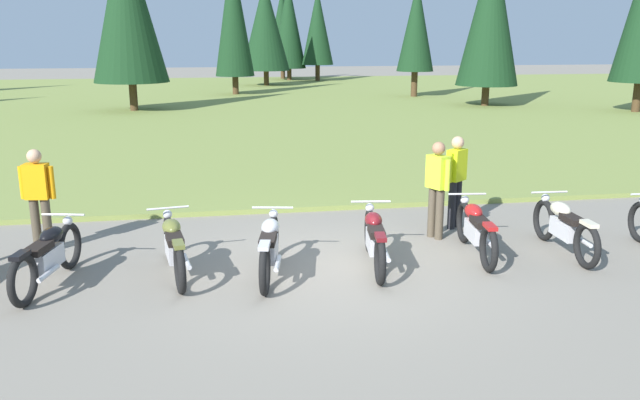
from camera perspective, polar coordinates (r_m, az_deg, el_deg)
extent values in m
plane|color=gray|center=(9.62, 0.60, -6.07)|extent=(140.00, 140.00, 0.00)
cube|color=olive|center=(34.27, -6.96, 8.62)|extent=(80.00, 44.00, 0.10)
cylinder|color=#47331E|center=(51.17, -0.22, 11.24)|extent=(0.36, 0.36, 1.35)
cone|color=#143319|center=(51.11, -0.22, 15.27)|extent=(2.46, 2.46, 5.84)
cylinder|color=#47331E|center=(33.07, 14.54, 8.94)|extent=(0.36, 0.36, 1.10)
cone|color=#143319|center=(32.97, 14.99, 15.92)|extent=(3.00, 3.00, 6.96)
cylinder|color=#47331E|center=(54.07, -3.34, 11.45)|extent=(0.36, 0.36, 1.48)
cone|color=#143319|center=(54.02, -3.39, 15.30)|extent=(2.63, 2.63, 5.78)
cylinder|color=#47331E|center=(46.17, -4.81, 10.75)|extent=(0.36, 0.36, 1.16)
cone|color=#143319|center=(46.10, -4.91, 15.31)|extent=(3.35, 3.35, 6.19)
cylinder|color=#47331E|center=(30.99, -16.32, 8.78)|extent=(0.36, 0.36, 1.40)
cone|color=#143319|center=(30.92, -16.88, 16.51)|extent=(3.38, 3.38, 6.97)
cylinder|color=#47331E|center=(39.02, -7.55, 10.07)|extent=(0.36, 0.36, 1.17)
cone|color=#143319|center=(38.95, -7.76, 16.23)|extent=(2.30, 2.30, 7.21)
cylinder|color=#47331E|center=(32.60, 26.44, 8.16)|extent=(0.36, 0.36, 1.44)
cylinder|color=#47331E|center=(52.14, -2.76, 11.11)|extent=(0.36, 0.36, 1.03)
cone|color=#143319|center=(52.08, -2.81, 15.41)|extent=(2.67, 2.67, 6.79)
cylinder|color=#47331E|center=(37.53, 8.41, 10.15)|extent=(0.36, 0.36, 1.53)
cone|color=#143319|center=(37.45, 8.60, 15.18)|extent=(2.09, 2.09, 5.06)
torus|color=black|center=(10.19, -21.46, -3.84)|extent=(0.24, 0.71, 0.70)
torus|color=black|center=(9.00, -24.99, -6.54)|extent=(0.24, 0.71, 0.70)
cube|color=silver|center=(9.58, -23.14, -4.82)|extent=(0.33, 0.67, 0.28)
ellipsoid|color=black|center=(9.65, -22.85, -2.91)|extent=(0.35, 0.52, 0.22)
cube|color=black|center=(9.32, -23.84, -3.97)|extent=(0.32, 0.52, 0.10)
cube|color=black|center=(8.90, -25.22, -4.49)|extent=(0.20, 0.34, 0.06)
cylinder|color=silver|center=(9.97, -21.95, -1.22)|extent=(0.61, 0.16, 0.03)
sphere|color=silver|center=(10.10, -21.61, -1.75)|extent=(0.14, 0.14, 0.14)
cylinder|color=silver|center=(9.29, -23.08, -6.04)|extent=(0.18, 0.55, 0.07)
torus|color=black|center=(10.11, -13.33, -3.36)|extent=(0.21, 0.71, 0.70)
torus|color=black|center=(8.78, -12.41, -6.00)|extent=(0.21, 0.71, 0.70)
cube|color=silver|center=(9.43, -12.92, -4.30)|extent=(0.30, 0.66, 0.28)
ellipsoid|color=brown|center=(9.52, -13.13, -2.37)|extent=(0.33, 0.52, 0.22)
cube|color=black|center=(9.15, -12.85, -3.41)|extent=(0.29, 0.51, 0.10)
cube|color=brown|center=(8.68, -12.53, -3.89)|extent=(0.19, 0.34, 0.06)
cylinder|color=silver|center=(9.87, -13.44, -0.70)|extent=(0.62, 0.13, 0.03)
sphere|color=silver|center=(10.02, -13.47, -1.25)|extent=(0.14, 0.14, 0.14)
cylinder|color=silver|center=(9.19, -11.81, -5.38)|extent=(0.16, 0.55, 0.07)
torus|color=black|center=(9.89, -4.15, -3.39)|extent=(0.23, 0.71, 0.70)
torus|color=black|center=(8.57, -4.95, -6.23)|extent=(0.23, 0.71, 0.70)
cube|color=silver|center=(9.21, -4.53, -4.41)|extent=(0.31, 0.67, 0.28)
ellipsoid|color=#B7B7BC|center=(9.30, -4.46, -2.42)|extent=(0.34, 0.52, 0.22)
cube|color=black|center=(8.93, -4.68, -3.53)|extent=(0.30, 0.51, 0.10)
cube|color=#B7B7BC|center=(8.46, -5.00, -4.07)|extent=(0.20, 0.34, 0.06)
cylinder|color=silver|center=(9.65, -4.25, -0.69)|extent=(0.62, 0.14, 0.03)
sphere|color=silver|center=(9.80, -4.18, -1.24)|extent=(0.14, 0.14, 0.14)
cylinder|color=silver|center=(8.95, -3.79, -5.64)|extent=(0.17, 0.55, 0.07)
torus|color=black|center=(10.25, 4.43, -2.76)|extent=(0.20, 0.71, 0.70)
torus|color=black|center=(8.93, 5.38, -5.39)|extent=(0.20, 0.71, 0.70)
cube|color=silver|center=(9.57, 4.88, -3.70)|extent=(0.29, 0.66, 0.28)
ellipsoid|color=maroon|center=(9.66, 4.79, -1.79)|extent=(0.32, 0.51, 0.22)
cube|color=black|center=(9.29, 5.06, -2.83)|extent=(0.28, 0.51, 0.10)
cube|color=maroon|center=(8.82, 5.43, -3.31)|extent=(0.18, 0.34, 0.06)
cylinder|color=silver|center=(10.01, 4.55, -0.14)|extent=(0.62, 0.12, 0.03)
sphere|color=silver|center=(10.16, 4.46, -0.68)|extent=(0.14, 0.14, 0.14)
cylinder|color=silver|center=(9.33, 5.93, -4.84)|extent=(0.14, 0.55, 0.07)
torus|color=black|center=(10.97, 12.72, -1.94)|extent=(0.19, 0.71, 0.70)
torus|color=black|center=(9.68, 14.83, -4.23)|extent=(0.19, 0.71, 0.70)
cube|color=silver|center=(10.31, 13.72, -2.75)|extent=(0.28, 0.66, 0.28)
ellipsoid|color=#AD1919|center=(10.40, 13.55, -0.98)|extent=(0.32, 0.51, 0.22)
cube|color=black|center=(10.04, 14.14, -1.91)|extent=(0.28, 0.50, 0.10)
cube|color=#AD1919|center=(9.58, 14.95, -2.30)|extent=(0.18, 0.34, 0.06)
cylinder|color=silver|center=(10.74, 13.00, 0.53)|extent=(0.62, 0.11, 0.03)
sphere|color=silver|center=(10.89, 12.80, 0.01)|extent=(0.14, 0.14, 0.14)
cylinder|color=silver|center=(10.10, 14.91, -3.76)|extent=(0.14, 0.55, 0.07)
torus|color=black|center=(11.47, 19.37, -1.69)|extent=(0.14, 0.70, 0.70)
torus|color=black|center=(10.29, 22.73, -3.79)|extent=(0.14, 0.70, 0.70)
cube|color=silver|center=(10.86, 20.98, -2.43)|extent=(0.23, 0.65, 0.28)
ellipsoid|color=beige|center=(10.94, 20.68, -0.76)|extent=(0.28, 0.49, 0.22)
cube|color=black|center=(10.62, 21.63, -1.63)|extent=(0.24, 0.49, 0.10)
cube|color=beige|center=(10.19, 22.91, -1.97)|extent=(0.16, 0.33, 0.06)
cylinder|color=silver|center=(11.26, 19.80, 0.67)|extent=(0.62, 0.06, 0.03)
sphere|color=silver|center=(11.39, 19.48, 0.17)|extent=(0.14, 0.14, 0.14)
cylinder|color=silver|center=(10.70, 22.33, -3.36)|extent=(0.10, 0.55, 0.07)
cylinder|color=#4C4233|center=(11.15, 9.97, -1.06)|extent=(0.14, 0.14, 0.88)
cylinder|color=#4C4233|center=(11.02, 10.62, -1.26)|extent=(0.14, 0.14, 0.88)
cube|color=#C6E52D|center=(10.92, 10.46, 2.49)|extent=(0.35, 0.42, 0.56)
sphere|color=#9E7051|center=(10.85, 10.56, 4.56)|extent=(0.22, 0.22, 0.22)
cylinder|color=#C6E52D|center=(11.08, 9.62, 2.59)|extent=(0.09, 0.09, 0.52)
cylinder|color=#C6E52D|center=(10.77, 11.32, 2.17)|extent=(0.09, 0.09, 0.52)
cylinder|color=black|center=(11.67, 11.70, -0.44)|extent=(0.14, 0.14, 0.88)
cylinder|color=black|center=(11.82, 12.15, -0.28)|extent=(0.14, 0.14, 0.88)
cube|color=#D8EA19|center=(11.59, 12.11, 3.09)|extent=(0.42, 0.39, 0.56)
sphere|color=tan|center=(11.52, 12.21, 5.04)|extent=(0.22, 0.22, 0.22)
cylinder|color=#D8EA19|center=(11.40, 11.51, 2.83)|extent=(0.09, 0.09, 0.52)
cylinder|color=#D8EA19|center=(11.79, 12.67, 3.14)|extent=(0.09, 0.09, 0.52)
cylinder|color=#4C4233|center=(11.10, -23.17, -2.08)|extent=(0.14, 0.14, 0.88)
cylinder|color=#4C4233|center=(11.17, -24.02, -2.07)|extent=(0.14, 0.14, 0.88)
cube|color=orange|center=(10.97, -23.96, 1.54)|extent=(0.39, 0.27, 0.56)
sphere|color=tan|center=(10.90, -24.18, 3.59)|extent=(0.22, 0.22, 0.22)
cylinder|color=orange|center=(10.89, -22.84, 1.46)|extent=(0.09, 0.09, 0.52)
cylinder|color=orange|center=(11.06, -25.05, 1.42)|extent=(0.09, 0.09, 0.52)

